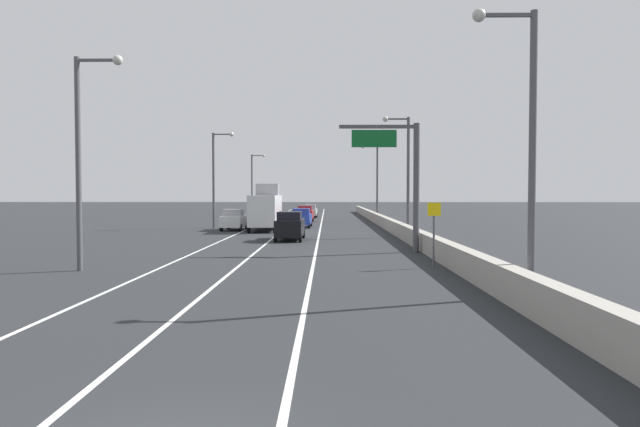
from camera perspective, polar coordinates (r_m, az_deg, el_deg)
name	(u,v)px	position (r m, az deg, el deg)	size (l,w,h in m)	color
ground_plane	(310,221)	(71.09, -1.02, -0.74)	(320.00, 320.00, 0.00)	#26282B
lane_stripe_left	(258,225)	(62.54, -6.32, -1.12)	(0.16, 130.00, 0.00)	silver
lane_stripe_center	(289,225)	(62.21, -3.12, -1.13)	(0.16, 130.00, 0.00)	silver
lane_stripe_right	(321,225)	(62.07, 0.11, -1.13)	(0.16, 130.00, 0.00)	silver
jersey_barrier_right	(396,228)	(47.42, 7.74, -1.46)	(0.60, 120.00, 1.10)	#9E998E
overhead_sign_gantry	(404,171)	(33.10, 8.47, 4.28)	(4.68, 0.36, 7.50)	#47474C
speed_advisory_sign	(434,230)	(26.25, 11.47, -1.62)	(0.60, 0.11, 3.00)	#4C4C51
lamp_post_right_near	(524,131)	(19.85, 20.00, 7.86)	(2.14, 0.44, 9.46)	#4C4C51
lamp_post_right_second	(405,167)	(44.63, 8.58, 4.64)	(2.14, 0.44, 9.46)	#4C4C51
lamp_post_right_third	(375,177)	(69.97, 5.60, 3.69)	(2.14, 0.44, 9.46)	#4C4C51
lamp_post_left_near	(84,147)	(26.94, -22.77, 6.25)	(2.14, 0.44, 9.46)	#4C4C51
lamp_post_left_mid	(216,173)	(56.38, -10.47, 4.08)	(2.14, 0.44, 9.46)	#4C4C51
lamp_post_left_far	(254,180)	(86.65, -6.73, 3.36)	(2.14, 0.44, 9.46)	#4C4C51
car_red_0	(305,214)	(67.82, -1.50, -0.04)	(1.98, 4.53, 1.97)	red
car_blue_1	(302,218)	(56.88, -1.88, -0.45)	(2.03, 4.48, 1.93)	#1E389E
car_silver_2	(310,211)	(79.58, -0.99, 0.24)	(1.95, 4.70, 1.88)	#B7B7BC
car_black_3	(290,226)	(41.27, -3.05, -1.26)	(2.03, 4.79, 2.11)	black
car_white_4	(234,220)	(53.14, -8.69, -0.63)	(2.09, 4.24, 1.97)	white
car_gray_5	(271,209)	(87.96, -5.03, 0.42)	(1.97, 4.51, 1.96)	slate
box_truck	(266,209)	(52.92, -5.50, 0.48)	(2.56, 8.95, 4.36)	silver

